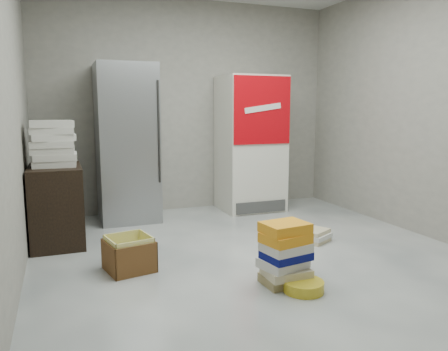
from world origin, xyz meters
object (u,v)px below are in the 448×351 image
at_px(steel_fridge, 127,143).
at_px(phonebook_stack_main, 285,254).
at_px(coke_cooler, 251,143).
at_px(cardboard_box, 129,256).
at_px(wood_shelf, 57,205).

xyz_separation_m(steel_fridge, phonebook_stack_main, (0.83, -2.51, -0.70)).
height_order(steel_fridge, coke_cooler, steel_fridge).
height_order(coke_cooler, cardboard_box, coke_cooler).
bearing_deg(coke_cooler, wood_shelf, -163.72).
bearing_deg(phonebook_stack_main, steel_fridge, 100.71).
xyz_separation_m(coke_cooler, wood_shelf, (-2.48, -0.72, -0.50)).
relative_size(coke_cooler, wood_shelf, 2.25).
bearing_deg(coke_cooler, phonebook_stack_main, -108.18).
bearing_deg(cardboard_box, phonebook_stack_main, -46.43).
relative_size(wood_shelf, phonebook_stack_main, 1.60).
distance_m(phonebook_stack_main, cardboard_box, 1.33).
relative_size(steel_fridge, phonebook_stack_main, 3.79).
xyz_separation_m(coke_cooler, phonebook_stack_main, (-0.82, -2.50, -0.65)).
bearing_deg(wood_shelf, coke_cooler, 16.28).
relative_size(steel_fridge, coke_cooler, 1.06).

